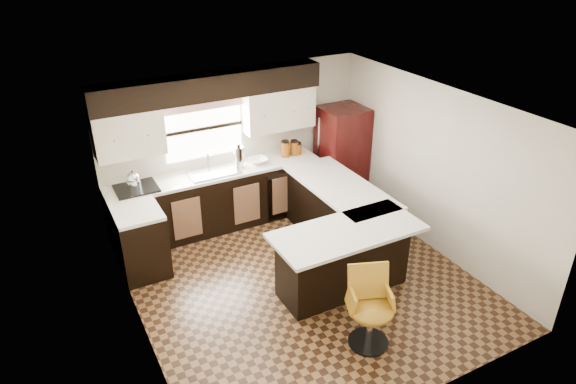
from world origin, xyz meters
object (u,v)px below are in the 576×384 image
refrigerator (341,155)px  bar_chair (371,310)px  peninsula_return (343,260)px  peninsula_long (336,216)px

refrigerator → bar_chair: size_ratio=1.75×
peninsula_return → refrigerator: bearing=57.4°
refrigerator → bar_chair: 3.52m
refrigerator → peninsula_return: bearing=-122.6°
peninsula_return → bar_chair: bar_chair is taller
bar_chair → peninsula_return: bearing=94.8°
peninsula_return → peninsula_long: bearing=61.7°
peninsula_return → refrigerator: (1.35, 2.11, 0.37)m
peninsula_long → bar_chair: bar_chair is taller
peninsula_long → peninsula_return: 1.11m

